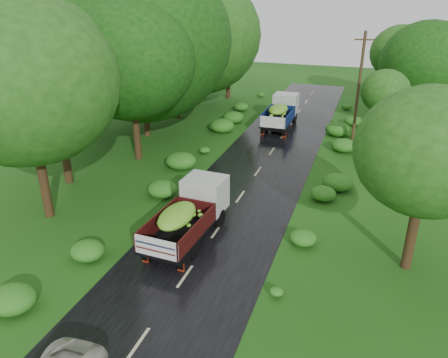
% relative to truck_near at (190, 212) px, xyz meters
% --- Properties ---
extents(ground, '(120.00, 120.00, 0.00)m').
position_rel_truck_near_xyz_m(ground, '(0.99, -6.96, -1.38)').
color(ground, '#16440E').
rests_on(ground, ground).
extents(road, '(6.50, 80.00, 0.02)m').
position_rel_truck_near_xyz_m(road, '(0.99, -1.96, -1.37)').
color(road, black).
rests_on(road, ground).
extents(road_lines, '(0.12, 69.60, 0.00)m').
position_rel_truck_near_xyz_m(road_lines, '(0.99, -0.96, -1.36)').
color(road_lines, '#BFB78C').
rests_on(road_lines, road).
extents(truck_near, '(2.39, 5.91, 2.44)m').
position_rel_truck_near_xyz_m(truck_near, '(0.00, 0.00, 0.00)').
color(truck_near, black).
rests_on(truck_near, ground).
extents(truck_far, '(2.18, 5.98, 2.51)m').
position_rel_truck_near_xyz_m(truck_far, '(0.31, 19.26, 0.04)').
color(truck_far, black).
rests_on(truck_far, ground).
extents(utility_pole, '(1.44, 0.25, 8.22)m').
position_rel_truck_near_xyz_m(utility_pole, '(6.43, 17.82, 2.86)').
color(utility_pole, '#382616').
rests_on(utility_pole, ground).
extents(trees_left, '(6.55, 32.22, 9.86)m').
position_rel_truck_near_xyz_m(trees_left, '(-8.83, 14.24, 5.72)').
color(trees_left, black).
rests_on(trees_left, ground).
extents(trees_right, '(6.13, 32.59, 7.36)m').
position_rel_truck_near_xyz_m(trees_right, '(10.07, 17.59, 3.91)').
color(trees_right, black).
rests_on(trees_right, ground).
extents(shrubs, '(11.90, 44.00, 0.70)m').
position_rel_truck_near_xyz_m(shrubs, '(0.99, 7.04, -1.03)').
color(shrubs, '#1A6317').
rests_on(shrubs, ground).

